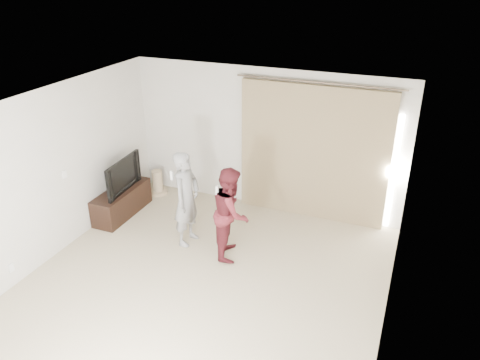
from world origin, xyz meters
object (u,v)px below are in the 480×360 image
at_px(person_man, 187,199).
at_px(person_woman, 231,212).
at_px(tv_console, 122,202).
at_px(tv, 119,175).

height_order(person_man, person_woman, person_man).
relative_size(person_man, person_woman, 1.07).
xyz_separation_m(tv_console, person_man, (1.55, -0.37, 0.54)).
relative_size(tv, person_woman, 0.71).
height_order(tv, person_man, person_man).
bearing_deg(person_man, person_woman, -3.96).
distance_m(tv_console, person_woman, 2.43).
relative_size(tv, person_man, 0.66).
xyz_separation_m(tv, person_man, (1.55, -0.37, -0.00)).
bearing_deg(person_man, tv, 166.63).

